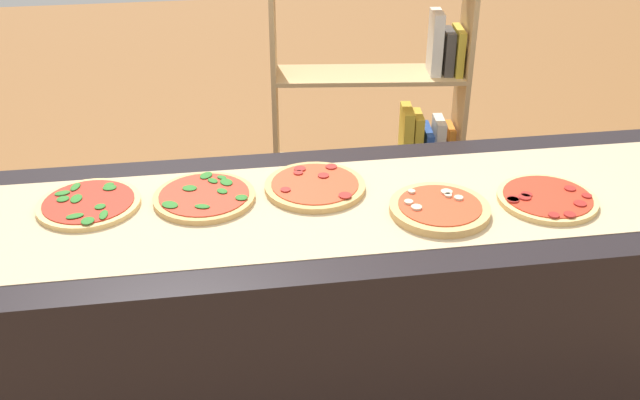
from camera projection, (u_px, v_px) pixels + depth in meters
name	position (u px, v px, depth m)	size (l,w,h in m)	color
counter	(320.00, 336.00, 2.19)	(2.49, 0.70, 0.90)	black
parchment_paper	(320.00, 206.00, 1.97)	(2.21, 0.51, 0.00)	tan
pizza_spinach_0	(89.00, 204.00, 1.96)	(0.28, 0.28, 0.02)	#DBB26B
pizza_spinach_1	(204.00, 197.00, 2.00)	(0.28, 0.28, 0.02)	tan
pizza_pepperoni_2	(315.00, 186.00, 2.05)	(0.28, 0.28, 0.02)	tan
pizza_mushroom_3	(439.00, 209.00, 1.93)	(0.27, 0.27, 0.03)	tan
pizza_pepperoni_4	(547.00, 199.00, 1.99)	(0.27, 0.27, 0.02)	#DBB26B
bookshelf	(395.00, 86.00, 3.08)	(0.84, 0.33, 1.69)	tan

